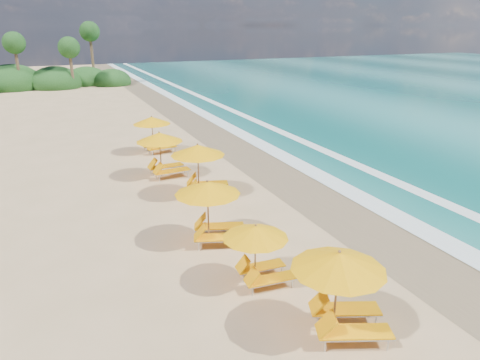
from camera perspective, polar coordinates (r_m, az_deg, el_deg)
ground at (r=19.43m, az=0.00°, el=-3.34°), size 160.00×160.00×0.00m
wet_sand at (r=21.23m, az=9.94°, el=-1.59°), size 4.00×160.00×0.01m
surf_foam at (r=22.76m, az=15.64°, el=-0.52°), size 4.00×160.00×0.01m
station_0 at (r=11.56m, az=13.39°, el=-13.49°), size 3.13×3.09×2.41m
station_1 at (r=13.39m, az=2.63°, el=-9.11°), size 2.27×2.12×2.02m
station_2 at (r=15.82m, az=-3.52°, el=-3.59°), size 3.07×3.01×2.40m
station_3 at (r=20.20m, az=-4.92°, el=1.77°), size 3.16×3.07×2.52m
station_4 at (r=23.14m, az=-9.92°, el=3.74°), size 2.77×2.59×2.44m
station_5 at (r=27.78m, az=-11.00°, el=6.19°), size 2.77×2.63×2.34m
treeline at (r=62.32m, az=-26.61°, el=11.48°), size 25.80×8.80×9.74m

